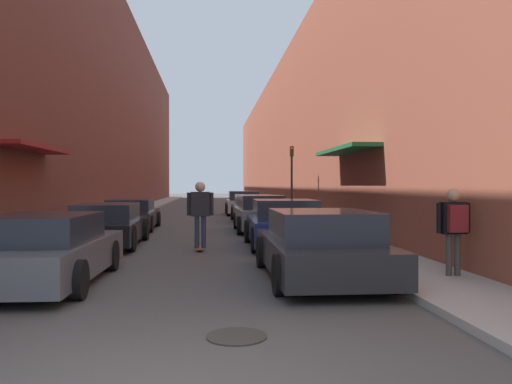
{
  "coord_description": "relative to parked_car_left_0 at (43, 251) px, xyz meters",
  "views": [
    {
      "loc": [
        0.49,
        -3.9,
        1.74
      ],
      "look_at": [
        1.79,
        10.04,
        1.56
      ],
      "focal_mm": 35.0,
      "sensor_mm": 36.0,
      "label": 1
    }
  ],
  "objects": [
    {
      "name": "skateboarder",
      "position": [
        2.66,
        4.35,
        0.54
      ],
      "size": [
        0.71,
        0.78,
        1.84
      ],
      "color": "brown",
      "rests_on": "ground"
    },
    {
      "name": "building_row_left",
      "position": [
        -4.91,
        29.27,
        6.76
      ],
      "size": [
        4.9,
        68.81,
        14.73
      ],
      "color": "brown",
      "rests_on": "ground"
    },
    {
      "name": "parked_car_left_1",
      "position": [
        0.0,
        5.58,
        0.0
      ],
      "size": [
        1.92,
        4.59,
        1.23
      ],
      "color": "black",
      "rests_on": "ground"
    },
    {
      "name": "curb_strip_left",
      "position": [
        -2.01,
        29.28,
        -0.54
      ],
      "size": [
        1.8,
        68.81,
        0.12
      ],
      "color": "#A3A099",
      "rests_on": "ground"
    },
    {
      "name": "parked_car_right_3",
      "position": [
        5.01,
        14.95,
        0.03
      ],
      "size": [
        2.04,
        4.07,
        1.3
      ],
      "color": "#515459",
      "rests_on": "ground"
    },
    {
      "name": "ground",
      "position": [
        2.42,
        22.4,
        -0.6
      ],
      "size": [
        151.39,
        151.39,
        0.0
      ],
      "primitive_type": "plane",
      "color": "#4C4947"
    },
    {
      "name": "parked_car_right_1",
      "position": [
        5.0,
        4.89,
        0.05
      ],
      "size": [
        2.05,
        3.96,
        1.35
      ],
      "color": "navy",
      "rests_on": "ground"
    },
    {
      "name": "curb_strip_right",
      "position": [
        6.85,
        29.28,
        -0.54
      ],
      "size": [
        1.8,
        68.81,
        0.12
      ],
      "color": "#A3A099",
      "rests_on": "ground"
    },
    {
      "name": "parked_car_left_2",
      "position": [
        -0.17,
        11.01,
        -0.02
      ],
      "size": [
        1.96,
        4.47,
        1.2
      ],
      "color": "#232326",
      "rests_on": "ground"
    },
    {
      "name": "parked_car_right_0",
      "position": [
        4.96,
        0.06,
        0.02
      ],
      "size": [
        2.09,
        4.44,
        1.28
      ],
      "color": "#232326",
      "rests_on": "ground"
    },
    {
      "name": "manhole_cover",
      "position": [
        3.22,
        -3.33,
        -0.59
      ],
      "size": [
        0.7,
        0.7,
        0.02
      ],
      "color": "#332D28",
      "rests_on": "ground"
    },
    {
      "name": "parked_car_right_2",
      "position": [
        4.82,
        9.68,
        0.06
      ],
      "size": [
        1.89,
        4.01,
        1.37
      ],
      "color": "gray",
      "rests_on": "ground"
    },
    {
      "name": "parked_car_left_0",
      "position": [
        0.0,
        0.0,
        0.0
      ],
      "size": [
        2.03,
        4.28,
        1.24
      ],
      "color": "#515459",
      "rests_on": "ground"
    },
    {
      "name": "pedestrian",
      "position": [
        7.27,
        -0.48,
        0.5
      ],
      "size": [
        0.63,
        0.34,
        1.57
      ],
      "color": "#47423D",
      "rests_on": "curb_strip_right"
    },
    {
      "name": "traffic_light",
      "position": [
        6.59,
        13.17,
        1.62
      ],
      "size": [
        0.16,
        0.22,
        3.39
      ],
      "color": "#2D2D2D",
      "rests_on": "curb_strip_right"
    },
    {
      "name": "parked_car_right_4",
      "position": [
        4.89,
        20.4,
        0.08
      ],
      "size": [
        2.07,
        3.95,
        1.41
      ],
      "color": "#B7B7BC",
      "rests_on": "ground"
    },
    {
      "name": "building_row_right",
      "position": [
        9.75,
        29.27,
        4.58
      ],
      "size": [
        4.9,
        68.81,
        10.37
      ],
      "color": "brown",
      "rests_on": "ground"
    }
  ]
}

